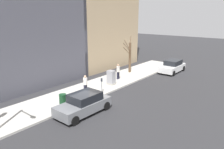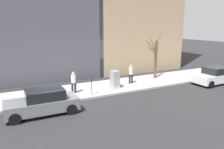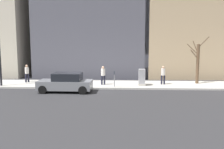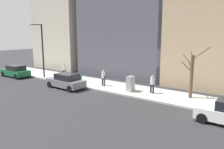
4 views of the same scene
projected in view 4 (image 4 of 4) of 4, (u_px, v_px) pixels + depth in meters
ground_plane at (84, 88)px, 22.46m from camera, size 120.00×120.00×0.00m
sidewalk at (97, 84)px, 24.01m from camera, size 4.00×36.00×0.15m
parked_car_grey at (66, 81)px, 22.21m from camera, size 1.98×4.23×1.52m
parked_car_green at (16, 71)px, 28.16m from camera, size 1.98×4.23×1.52m
parking_meter at (105, 81)px, 21.17m from camera, size 0.14×0.10×1.35m
utility_box at (130, 84)px, 20.44m from camera, size 0.83×0.61×1.43m
streetlamp at (41, 46)px, 26.41m from camera, size 1.97×0.32×6.50m
bare_tree at (192, 75)px, 18.16m from camera, size 1.14×2.09×4.30m
trash_bin at (79, 79)px, 24.00m from camera, size 0.56×0.56×0.90m
pedestrian_near_meter at (152, 83)px, 19.70m from camera, size 0.36×0.40×1.66m
pedestrian_midblock at (103, 77)px, 22.57m from camera, size 0.36×0.40×1.66m
pedestrian_far_corner at (64, 69)px, 27.75m from camera, size 0.36×0.36×1.66m
office_block_center at (140, 19)px, 30.47m from camera, size 12.41×12.41×15.03m
office_tower_right at (71, 9)px, 36.21m from camera, size 9.22×9.22×19.03m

